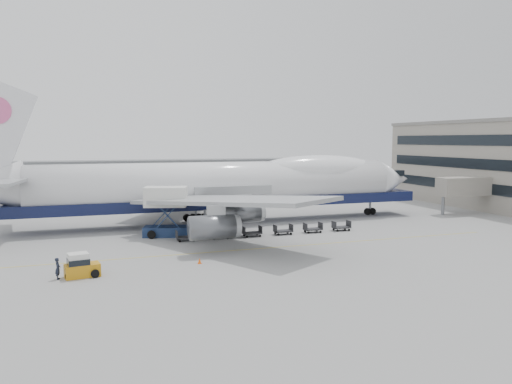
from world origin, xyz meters
name	(u,v)px	position (x,y,z in m)	size (l,w,h in m)	color
ground	(246,238)	(0.00, 0.00, 0.00)	(260.00, 260.00, 0.00)	gray
apron_line	(262,248)	(0.00, -6.00, 0.01)	(60.00, 0.15, 0.01)	gold
hangar	(121,174)	(-10.00, 70.00, 3.50)	(110.00, 8.00, 7.00)	slate
airliner	(224,184)	(0.64, 12.00, 5.62)	(67.00, 55.30, 19.98)	white
catering_truck	(166,209)	(-8.97, 4.68, 3.46)	(6.14, 4.98, 6.23)	#19294C
baggage_tug	(81,266)	(-19.08, -11.73, 0.96)	(3.16, 2.03, 2.16)	#C48312
ground_worker	(58,269)	(-20.95, -11.91, 0.95)	(0.70, 0.46, 1.91)	black
traffic_cone	(200,261)	(-8.11, -10.48, 0.27)	(0.39, 0.39, 0.57)	#FC5A0D
dolly_0	(186,237)	(-7.26, 0.86, 0.53)	(2.30, 1.35, 1.30)	#2D2D30
dolly_1	(220,234)	(-3.06, 0.86, 0.53)	(2.30, 1.35, 1.30)	#2D2D30
dolly_2	(252,232)	(1.13, 0.86, 0.53)	(2.30, 1.35, 1.30)	#2D2D30
dolly_3	(283,230)	(5.32, 0.86, 0.53)	(2.30, 1.35, 1.30)	#2D2D30
dolly_4	(313,229)	(9.51, 0.86, 0.53)	(2.30, 1.35, 1.30)	#2D2D30
dolly_5	(341,227)	(13.70, 0.86, 0.53)	(2.30, 1.35, 1.30)	#2D2D30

